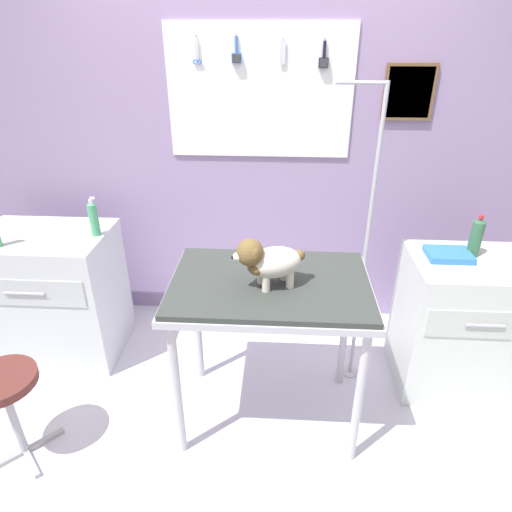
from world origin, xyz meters
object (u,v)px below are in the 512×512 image
object	(u,v)px
grooming_arm	(363,260)
counter_left	(55,294)
cabinet_right	(459,324)
stool	(4,392)
soda_bottle	(476,237)
grooming_table	(270,296)
dog	(268,261)

from	to	relation	value
grooming_arm	counter_left	distance (m)	1.98
cabinet_right	stool	world-z (taller)	cabinet_right
cabinet_right	soda_bottle	xyz separation A→B (m)	(0.00, 0.07, 0.54)
counter_left	soda_bottle	size ratio (longest dim) A/B	3.57
counter_left	cabinet_right	xyz separation A→B (m)	(2.55, -0.15, -0.01)
grooming_table	counter_left	size ratio (longest dim) A/B	1.15
grooming_table	cabinet_right	bearing A→B (deg)	17.26
grooming_table	stool	distance (m)	1.37
grooming_table	stool	bearing A→B (deg)	-164.44
dog	cabinet_right	size ratio (longest dim) A/B	0.41
stool	dog	bearing A→B (deg)	13.54
grooming_arm	dog	world-z (taller)	grooming_arm
soda_bottle	stool	bearing A→B (deg)	-162.10
grooming_arm	cabinet_right	xyz separation A→B (m)	(0.61, -0.01, -0.41)
soda_bottle	grooming_arm	bearing A→B (deg)	-174.22
dog	stool	xyz separation A→B (m)	(-1.26, -0.30, -0.60)
counter_left	stool	world-z (taller)	counter_left
counter_left	dog	bearing A→B (deg)	-21.32
grooming_table	grooming_arm	world-z (taller)	grooming_arm
counter_left	soda_bottle	world-z (taller)	soda_bottle
grooming_arm	stool	xyz separation A→B (m)	(-1.78, -0.71, -0.40)
grooming_table	dog	xyz separation A→B (m)	(-0.01, -0.05, 0.23)
grooming_arm	soda_bottle	world-z (taller)	grooming_arm
grooming_table	grooming_arm	size ratio (longest dim) A/B	0.56
cabinet_right	soda_bottle	bearing A→B (deg)	89.12
grooming_table	stool	world-z (taller)	grooming_table
cabinet_right	grooming_table	bearing A→B (deg)	-162.74
grooming_table	counter_left	world-z (taller)	grooming_table
grooming_table	dog	size ratio (longest dim) A/B	2.88
grooming_table	soda_bottle	xyz separation A→B (m)	(1.13, 0.42, 0.16)
cabinet_right	stool	bearing A→B (deg)	-163.64
cabinet_right	dog	bearing A→B (deg)	-160.60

